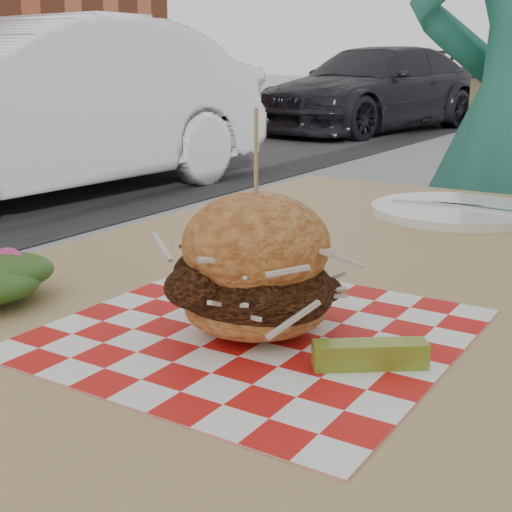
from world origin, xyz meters
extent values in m
imported|color=silver|center=(-3.60, 2.62, 0.65)|extent=(1.64, 4.03, 1.30)
imported|color=black|center=(-3.60, 8.79, 0.59)|extent=(2.41, 4.31, 1.18)
cube|color=tan|center=(0.23, -0.11, 0.73)|extent=(0.80, 1.20, 0.04)
cylinder|color=#333338|center=(-0.11, 0.43, 0.35)|extent=(0.05, 0.05, 0.71)
cylinder|color=#333338|center=(0.01, 0.66, 0.21)|extent=(0.03, 0.03, 0.43)
cylinder|color=#333338|center=(0.09, 1.01, 0.21)|extent=(0.03, 0.03, 0.43)
cube|color=red|center=(0.23, -0.37, 0.75)|extent=(0.36, 0.36, 0.00)
ellipsoid|color=#CA8239|center=(0.23, -0.37, 0.78)|extent=(0.13, 0.13, 0.05)
ellipsoid|color=#603017|center=(0.23, -0.37, 0.79)|extent=(0.15, 0.14, 0.07)
ellipsoid|color=#CA8239|center=(0.23, -0.37, 0.84)|extent=(0.14, 0.14, 0.10)
cylinder|color=tan|center=(0.23, -0.37, 0.91)|extent=(0.00, 0.00, 0.10)
cube|color=olive|center=(0.36, -0.39, 0.76)|extent=(0.09, 0.07, 0.02)
ellipsoid|color=#1E4814|center=(-0.05, -0.43, 0.76)|extent=(0.08, 0.08, 0.03)
cylinder|color=#E13E89|center=(-0.05, -0.43, 0.79)|extent=(0.05, 0.05, 0.04)
cylinder|color=white|center=(0.23, 0.25, 0.76)|extent=(0.27, 0.27, 0.01)
cube|color=silver|center=(0.20, 0.25, 0.77)|extent=(0.15, 0.03, 0.00)
cube|color=silver|center=(0.26, 0.25, 0.77)|extent=(0.15, 0.03, 0.00)
camera|label=1|loc=(0.57, -0.90, 1.00)|focal=50.00mm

